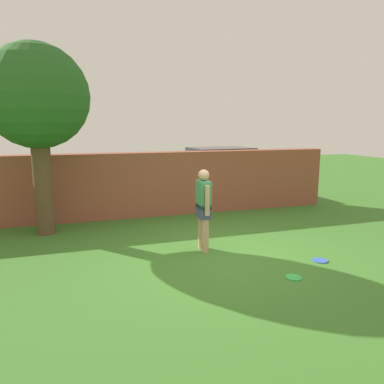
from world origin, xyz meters
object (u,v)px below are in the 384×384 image
(tree, at_px, (37,99))
(frisbee_green, at_px, (294,277))
(frisbee_blue, at_px, (320,260))
(person, at_px, (203,206))
(car, at_px, (220,173))

(tree, distance_m, frisbee_green, 6.35)
(frisbee_green, bearing_deg, frisbee_blue, 29.38)
(frisbee_green, xyz_separation_m, frisbee_blue, (0.89, 0.50, 0.00))
(tree, height_order, frisbee_blue, tree)
(person, distance_m, frisbee_green, 2.16)
(frisbee_blue, bearing_deg, person, 146.41)
(tree, relative_size, person, 2.60)
(tree, height_order, frisbee_green, tree)
(person, relative_size, car, 0.38)
(car, relative_size, frisbee_green, 15.90)
(tree, bearing_deg, frisbee_green, -44.04)
(frisbee_blue, bearing_deg, car, 85.47)
(tree, xyz_separation_m, frisbee_green, (4.03, -3.89, -3.00))
(tree, distance_m, person, 4.31)
(frisbee_green, bearing_deg, tree, 135.96)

